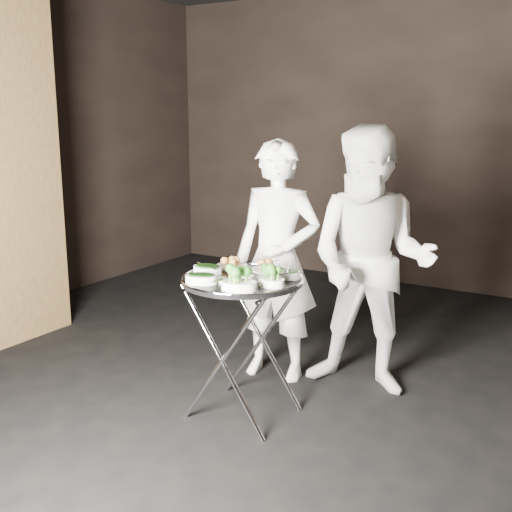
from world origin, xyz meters
The scene contains 16 objects.
floor centered at (0.00, 0.00, -0.03)m, with size 6.00×7.00×0.05m, color black.
wall_back centered at (0.00, 3.52, 1.50)m, with size 6.00×0.05×3.00m, color black.
tray_stand centered at (-0.03, 0.07, 0.47)m, with size 0.57×0.48×0.84m.
serving_tray centered at (-0.03, 0.07, 0.84)m, with size 0.71×0.71×0.04m.
potato_plate_a centered at (-0.22, 0.24, 0.88)m, with size 0.20×0.20×0.07m.
potato_plate_b centered at (0.01, 0.28, 0.88)m, with size 0.18×0.18×0.07m.
greens_bowl centered at (0.21, 0.20, 0.88)m, with size 0.11×0.11×0.07m.
asparagus_plate_a centered at (-0.04, 0.08, 0.86)m, with size 0.17×0.09×0.03m.
asparagus_plate_b centered at (-0.05, -0.07, 0.86)m, with size 0.19×0.15×0.03m.
spinach_bowl_a centered at (-0.24, 0.02, 0.88)m, with size 0.19×0.12×0.08m.
spinach_bowl_b centered at (-0.16, -0.15, 0.88)m, with size 0.21×0.18×0.07m.
broccoli_bowl_a centered at (0.19, 0.01, 0.88)m, with size 0.19×0.16×0.07m.
broccoli_bowl_b centered at (0.09, -0.16, 0.89)m, with size 0.23×0.19×0.08m.
serving_utensils centered at (-0.01, 0.14, 0.90)m, with size 0.59×0.46×0.01m.
waiter_left centered at (-0.15, 0.70, 0.81)m, with size 0.59×0.39×1.62m, color white.
waiter_right centered at (0.47, 0.80, 0.86)m, with size 0.83×0.65×1.71m, color white.
Camera 1 is at (1.90, -2.94, 1.79)m, focal length 45.00 mm.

